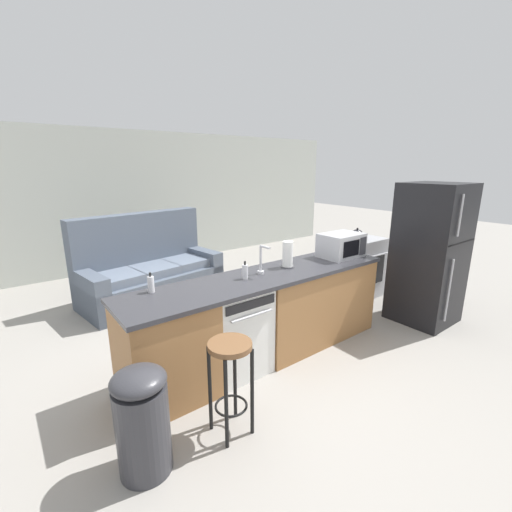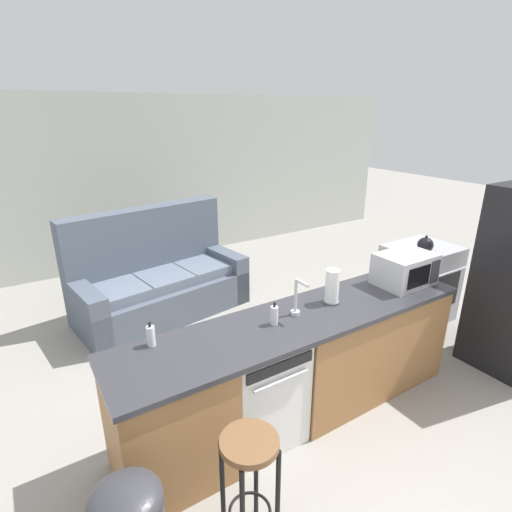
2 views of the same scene
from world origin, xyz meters
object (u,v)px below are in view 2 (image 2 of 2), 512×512
object	(u,v)px
kettle	(425,245)
bar_stool	(250,469)
microwave	(405,269)
couch	(157,281)
dishwasher	(257,387)
stove_range	(418,283)
paper_towel_roll	(332,287)
dish_soap_bottle	(151,336)
soap_bottle	(274,315)

from	to	relation	value
kettle	bar_stool	distance (m)	3.14
microwave	bar_stool	distance (m)	2.19
kettle	couch	world-z (taller)	couch
dishwasher	couch	distance (m)	2.36
kettle	stove_range	bearing A→B (deg)	37.16
dishwasher	microwave	distance (m)	1.67
dishwasher	couch	xyz separation A→B (m)	(0.05, 2.36, -0.03)
dishwasher	kettle	bearing A→B (deg)	9.85
paper_towel_roll	couch	distance (m)	2.49
couch	kettle	bearing A→B (deg)	-39.13
stove_range	dish_soap_bottle	world-z (taller)	dish_soap_bottle
dishwasher	bar_stool	distance (m)	0.83
dishwasher	stove_range	distance (m)	2.66
dish_soap_bottle	bar_stool	size ratio (longest dim) A/B	0.24
dish_soap_bottle	kettle	world-z (taller)	kettle
stove_range	kettle	distance (m)	0.57
stove_range	dishwasher	bearing A→B (deg)	-168.09
soap_bottle	bar_stool	bearing A→B (deg)	-132.39
dishwasher	dish_soap_bottle	bearing A→B (deg)	162.18
microwave	paper_towel_roll	size ratio (longest dim) A/B	1.77
stove_range	bar_stool	size ratio (longest dim) A/B	1.22
stove_range	bar_stool	bearing A→B (deg)	-158.27
kettle	bar_stool	size ratio (longest dim) A/B	0.28
soap_bottle	dish_soap_bottle	distance (m)	0.87
dishwasher	dish_soap_bottle	xyz separation A→B (m)	(-0.68, 0.22, 0.55)
dishwasher	stove_range	bearing A→B (deg)	11.91
dishwasher	stove_range	size ratio (longest dim) A/B	0.93
dish_soap_bottle	couch	size ratio (longest dim) A/B	0.08
couch	microwave	bearing A→B (deg)	-57.57
couch	paper_towel_roll	bearing A→B (deg)	-73.06
bar_stool	couch	size ratio (longest dim) A/B	0.35
dishwasher	kettle	xyz separation A→B (m)	(2.43, 0.42, 0.56)
dishwasher	paper_towel_roll	size ratio (longest dim) A/B	2.98
soap_bottle	couch	bearing A→B (deg)	92.72
dishwasher	kettle	distance (m)	2.53
dishwasher	soap_bottle	distance (m)	0.58
dish_soap_bottle	bar_stool	distance (m)	1.02
microwave	dish_soap_bottle	bearing A→B (deg)	174.35
dish_soap_bottle	bar_stool	xyz separation A→B (m)	(0.21, -0.90, -0.44)
kettle	couch	bearing A→B (deg)	140.87
stove_range	microwave	world-z (taller)	microwave
bar_stool	paper_towel_roll	bearing A→B (deg)	31.11
paper_towel_roll	kettle	world-z (taller)	paper_towel_roll
microwave	paper_towel_roll	world-z (taller)	paper_towel_roll
soap_bottle	kettle	world-z (taller)	kettle
microwave	kettle	bearing A→B (deg)	25.67
bar_stool	couch	world-z (taller)	couch
stove_range	dish_soap_bottle	distance (m)	3.34
microwave	stove_range	bearing A→B (deg)	27.68
paper_towel_roll	stove_range	bearing A→B (deg)	14.74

